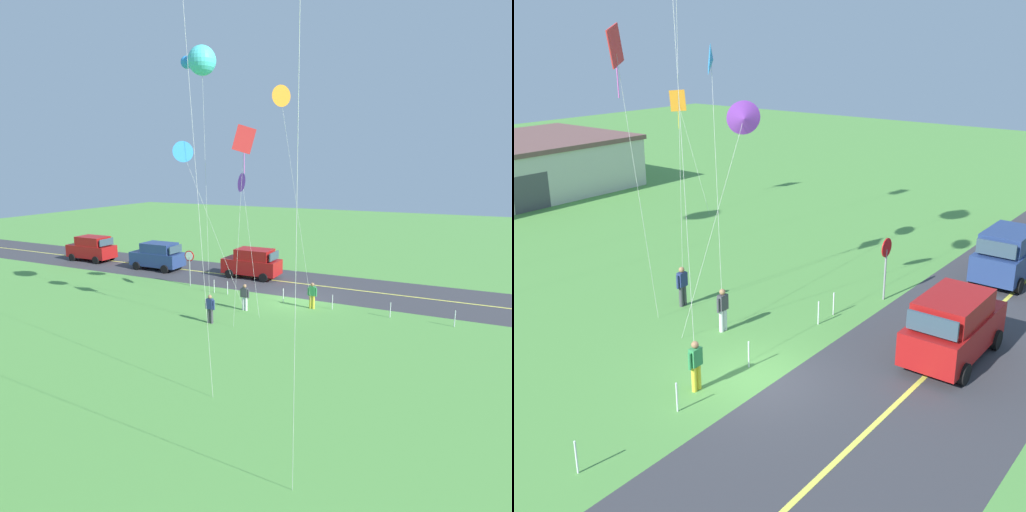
% 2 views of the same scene
% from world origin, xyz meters
% --- Properties ---
extents(ground_plane, '(120.00, 120.00, 0.10)m').
position_xyz_m(ground_plane, '(0.00, 0.00, -0.05)').
color(ground_plane, '#549342').
extents(asphalt_road, '(120.00, 7.00, 0.00)m').
position_xyz_m(asphalt_road, '(0.00, -4.00, 0.00)').
color(asphalt_road, '#38383D').
rests_on(asphalt_road, ground).
extents(road_centre_stripe, '(120.00, 0.16, 0.00)m').
position_xyz_m(road_centre_stripe, '(0.00, -4.00, 0.01)').
color(road_centre_stripe, '#E5E04C').
rests_on(road_centre_stripe, asphalt_road).
extents(car_suv_foreground, '(4.40, 2.12, 2.24)m').
position_xyz_m(car_suv_foreground, '(4.86, -4.13, 1.15)').
color(car_suv_foreground, maroon).
rests_on(car_suv_foreground, ground).
extents(car_parked_east_far, '(4.40, 2.12, 2.24)m').
position_xyz_m(car_parked_east_far, '(20.71, -3.40, 1.15)').
color(car_parked_east_far, maroon).
rests_on(car_parked_east_far, ground).
extents(car_parked_east_near, '(4.40, 2.12, 2.24)m').
position_xyz_m(car_parked_east_near, '(13.13, -3.22, 1.15)').
color(car_parked_east_near, navy).
rests_on(car_parked_east_near, ground).
extents(stop_sign, '(0.76, 0.08, 2.56)m').
position_xyz_m(stop_sign, '(7.89, -0.10, 1.80)').
color(stop_sign, gray).
rests_on(stop_sign, ground).
extents(person_adult_near, '(0.58, 0.22, 1.60)m').
position_xyz_m(person_adult_near, '(-1.62, 1.06, 0.86)').
color(person_adult_near, yellow).
rests_on(person_adult_near, ground).
extents(person_adult_companion, '(0.58, 0.22, 1.60)m').
position_xyz_m(person_adult_companion, '(1.88, 3.09, 0.86)').
color(person_adult_companion, silver).
rests_on(person_adult_companion, ground).
extents(person_child_watcher, '(0.58, 0.22, 1.60)m').
position_xyz_m(person_child_watcher, '(2.61, 5.81, 0.86)').
color(person_child_watcher, '#3F3F47').
rests_on(person_child_watcher, ground).
extents(kite_red_low, '(1.89, 2.24, 12.55)m').
position_xyz_m(kite_red_low, '(-0.17, 2.80, 11.94)').
color(kite_red_low, silver).
rests_on(kite_red_low, ground).
extents(kite_blue_mid, '(2.88, 2.88, 9.69)m').
position_xyz_m(kite_blue_mid, '(4.26, 5.48, 9.10)').
color(kite_blue_mid, silver).
rests_on(kite_blue_mid, ground).
extents(kite_yellow_high, '(1.90, 1.40, 14.16)m').
position_xyz_m(kite_yellow_high, '(2.93, 5.62, 13.46)').
color(kite_yellow_high, silver).
rests_on(kite_yellow_high, ground).
extents(kite_cyan_top, '(2.29, 1.95, 8.02)m').
position_xyz_m(kite_cyan_top, '(2.33, 2.39, 7.44)').
color(kite_cyan_top, silver).
rests_on(kite_cyan_top, ground).
extents(kite_purple_back, '(1.39, 0.58, 10.34)m').
position_xyz_m(kite_purple_back, '(0.40, 6.01, 9.45)').
color(kite_purple_back, silver).
rests_on(kite_purple_back, ground).
extents(fence_post_0, '(0.05, 0.05, 0.90)m').
position_xyz_m(fence_post_0, '(-9.44, 0.70, 0.45)').
color(fence_post_0, silver).
rests_on(fence_post_0, ground).
extents(fence_post_1, '(0.05, 0.05, 0.90)m').
position_xyz_m(fence_post_1, '(-6.12, 0.70, 0.45)').
color(fence_post_1, silver).
rests_on(fence_post_1, ground).
extents(fence_post_2, '(0.05, 0.05, 0.90)m').
position_xyz_m(fence_post_2, '(-2.78, 0.70, 0.45)').
color(fence_post_2, silver).
rests_on(fence_post_2, ground).
extents(fence_post_3, '(0.05, 0.05, 0.90)m').
position_xyz_m(fence_post_3, '(0.38, 0.70, 0.45)').
color(fence_post_3, silver).
rests_on(fence_post_3, ground).
extents(fence_post_4, '(0.05, 0.05, 0.90)m').
position_xyz_m(fence_post_4, '(4.38, 0.70, 0.45)').
color(fence_post_4, silver).
rests_on(fence_post_4, ground).
extents(fence_post_5, '(0.05, 0.05, 0.90)m').
position_xyz_m(fence_post_5, '(5.41, 0.70, 0.45)').
color(fence_post_5, silver).
rests_on(fence_post_5, ground).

